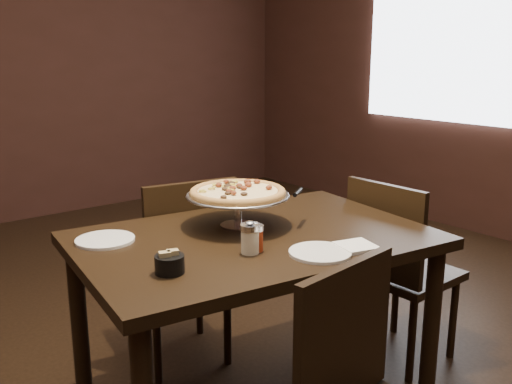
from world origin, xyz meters
TOP-DOWN VIEW (x-y plane):
  - room at (0.06, 0.03)m, footprint 6.04×7.04m
  - dining_table at (-0.02, -0.07)m, footprint 1.39×1.03m
  - pizza_stand at (-0.00, 0.06)m, footprint 0.40×0.40m
  - parmesan_shaker at (-0.16, -0.21)m, footprint 0.07×0.07m
  - pepper_flake_shaker at (-0.13, -0.20)m, footprint 0.06×0.06m
  - packet_caddy at (-0.46, -0.20)m, footprint 0.09×0.09m
  - napkin_stack at (0.16, -0.41)m, footprint 0.15×0.15m
  - plate_left at (-0.49, 0.21)m, footprint 0.21×0.21m
  - plate_near at (0.02, -0.37)m, footprint 0.21×0.21m
  - serving_spatula at (0.19, -0.08)m, footprint 0.14×0.14m
  - chair_far at (0.01, 0.50)m, footprint 0.50×0.50m
  - chair_side at (0.82, -0.10)m, footprint 0.43×0.43m

SIDE VIEW (x-z plane):
  - chair_side at x=0.82m, z-range 0.04..0.94m
  - chair_far at x=0.01m, z-range 0.04..0.97m
  - dining_table at x=-0.02m, z-range 0.30..1.10m
  - plate_left at x=-0.49m, z-range 0.80..0.82m
  - plate_near at x=0.02m, z-range 0.80..0.82m
  - napkin_stack at x=0.16m, z-range 0.80..0.82m
  - packet_caddy at x=-0.46m, z-range 0.80..0.87m
  - pepper_flake_shaker at x=-0.13m, z-range 0.80..0.91m
  - parmesan_shaker at x=-0.16m, z-range 0.80..0.92m
  - serving_spatula at x=0.19m, z-range 0.93..0.95m
  - pizza_stand at x=0.00m, z-range 0.86..1.02m
  - room at x=0.06m, z-range -0.02..2.82m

